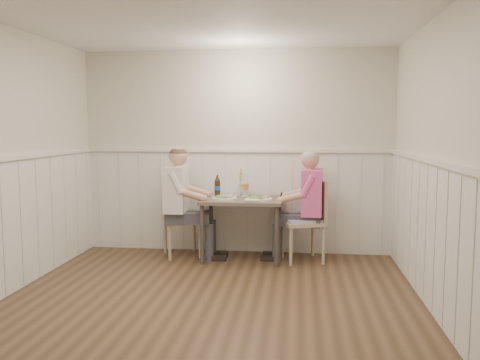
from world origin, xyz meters
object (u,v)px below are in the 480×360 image
Objects in this scene: chair_left at (178,216)px; grass_vase at (239,182)px; chair_right at (307,217)px; diner_cream at (180,211)px; dining_table at (242,206)px; man_in_pink at (308,214)px; beer_bottle at (217,187)px.

grass_vase is (0.75, 0.26, 0.41)m from chair_left.
diner_cream is (-1.56, -0.06, 0.06)m from chair_right.
chair_right is at bearing 0.48° from dining_table.
dining_table is 1.05× the size of chair_left.
chair_left is at bearing 178.56° from man_in_pink.
grass_vase is (-0.88, 0.30, 0.34)m from man_in_pink.
man_in_pink is 1.57m from diner_cream.
chair_left is 0.62m from beer_bottle.
chair_left reaches higher than dining_table.
dining_table is at bearing -179.76° from man_in_pink.
dining_table is 3.67× the size of beer_bottle.
diner_cream is 0.85m from grass_vase.
dining_table is 2.65× the size of grass_vase.
chair_right is 0.04m from man_in_pink.
man_in_pink is at bearing -1.44° from chair_left.
chair_left is 0.89m from grass_vase.
diner_cream reaches higher than beer_bottle.
beer_bottle is at bearing 16.62° from chair_left.
chair_left is (-0.82, 0.04, -0.14)m from dining_table.
chair_right is 2.66× the size of grass_vase.
beer_bottle is 0.29m from grass_vase.
chair_right is 1.62m from chair_left.
dining_table is 0.81m from chair_right.
man_in_pink reaches higher than chair_left.
diner_cream is (-0.76, -0.05, -0.06)m from dining_table.
chair_right is 1.19m from beer_bottle.
beer_bottle reaches higher than chair_right.
dining_table is 0.41m from grass_vase.
grass_vase reaches higher than dining_table.
diner_cream reaches higher than dining_table.
beer_bottle is at bearing 170.76° from man_in_pink.
dining_table is at bearing -29.49° from beer_bottle.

